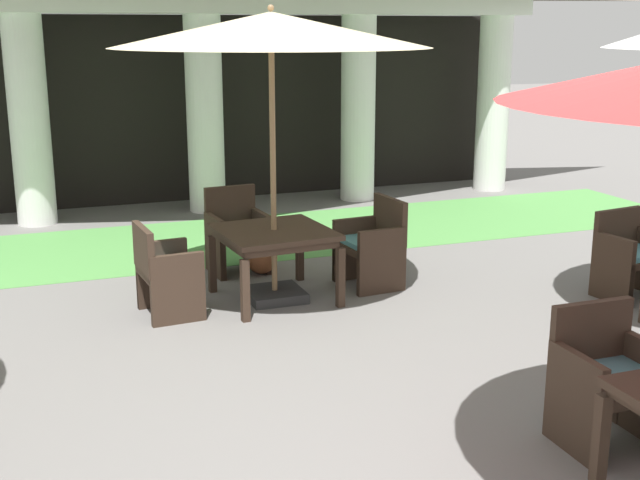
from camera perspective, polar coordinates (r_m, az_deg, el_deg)
lawn_strip at (r=10.50m, az=-5.49°, el=0.13°), size 12.37×2.35×0.01m
patio_chair_near_foreground_north at (r=8.68m, az=20.47°, el=-1.07°), size 0.68×0.58×0.84m
patio_table_mid_left at (r=7.99m, az=-3.17°, el=0.10°), size 1.10×1.10×0.70m
patio_umbrella_mid_left at (r=7.75m, az=-3.37°, el=13.97°), size 2.93×2.93×2.77m
patio_chair_mid_left_north at (r=9.01m, az=-5.71°, el=0.45°), size 0.63×0.58×0.90m
patio_chair_mid_left_east at (r=8.49m, az=3.59°, el=-0.41°), size 0.58×0.66×0.90m
patio_chair_mid_left_west at (r=7.73m, az=-10.53°, el=-2.21°), size 0.55×0.64×0.85m
patio_chair_mid_right_north at (r=5.61m, az=19.14°, el=-9.19°), size 0.62×0.55×0.88m
terracotta_urn at (r=8.96m, az=-4.00°, el=-1.25°), size 0.33×0.33×0.41m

